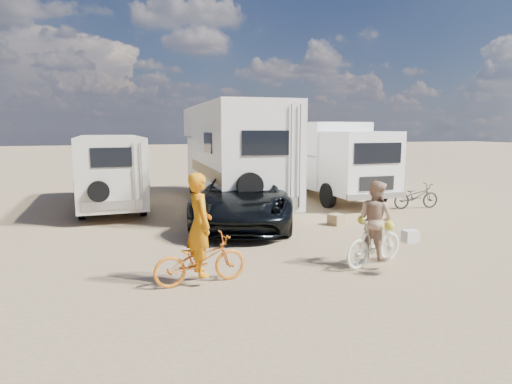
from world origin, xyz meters
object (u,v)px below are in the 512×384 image
object	(u,v)px
rider_man	(200,234)
crate	(336,220)
bike_woman	(375,242)
rider_woman	(375,228)
rv_main	(232,156)
bike_man	(200,260)
bike_parked	(416,196)
cooler	(281,209)
dark_suv	(245,196)
rv_left	(111,172)
box_truck	(327,160)

from	to	relation	value
rider_man	crate	xyz separation A→B (m)	(4.76, 3.81, -0.79)
bike_woman	rider_woman	distance (m)	0.31
bike_woman	rider_woman	world-z (taller)	rider_woman
rv_main	bike_woman	xyz separation A→B (m)	(1.06, -8.17, -1.36)
bike_man	rider_woman	size ratio (longest dim) A/B	1.08
rider_woman	bike_parked	world-z (taller)	rider_woman
rider_woman	bike_parked	xyz separation A→B (m)	(5.07, 5.41, -0.36)
cooler	bike_woman	bearing A→B (deg)	-97.53
bike_man	bike_woman	world-z (taller)	bike_woman
rv_main	crate	world-z (taller)	rv_main
dark_suv	rv_main	bearing A→B (deg)	101.97
bike_man	bike_parked	world-z (taller)	bike_man
rv_left	bike_parked	distance (m)	11.05
cooler	rider_man	bearing A→B (deg)	-130.67
bike_woman	bike_parked	size ratio (longest dim) A/B	0.97
dark_suv	rider_woman	xyz separation A→B (m)	(1.48, -4.84, -0.01)
cooler	box_truck	bearing A→B (deg)	36.63
box_truck	bike_parked	world-z (taller)	box_truck
rv_left	dark_suv	bearing A→B (deg)	-47.52
bike_man	cooler	world-z (taller)	bike_man
box_truck	cooler	bearing A→B (deg)	-137.38
bike_man	bike_woman	distance (m)	3.69
rider_man	cooler	xyz separation A→B (m)	(3.69, 5.65, -0.73)
rv_left	bike_parked	size ratio (longest dim) A/B	3.74
bike_man	crate	bearing A→B (deg)	-58.01
dark_suv	box_truck	bearing A→B (deg)	59.02
dark_suv	rider_woman	size ratio (longest dim) A/B	3.65
rv_main	dark_suv	distance (m)	3.52
rv_left	box_truck	size ratio (longest dim) A/B	0.90
dark_suv	rider_woman	bearing A→B (deg)	-53.74
rv_left	dark_suv	xyz separation A→B (m)	(3.93, -3.99, -0.47)
rider_man	crate	size ratio (longest dim) A/B	4.73
dark_suv	rider_man	world-z (taller)	rider_man
bike_parked	rider_man	bearing A→B (deg)	126.45
box_truck	rider_woman	world-z (taller)	box_truck
rv_main	bike_man	xyz separation A→B (m)	(-2.63, -8.19, -1.40)
rv_main	bike_woman	size ratio (longest dim) A/B	5.14
box_truck	bike_woman	bearing A→B (deg)	-111.40
rv_main	cooler	xyz separation A→B (m)	(1.05, -2.54, -1.64)
rv_main	crate	distance (m)	5.16
bike_woman	rider_man	xyz separation A→B (m)	(-3.69, -0.02, 0.45)
box_truck	bike_parked	distance (m)	3.95
dark_suv	rider_man	bearing A→B (deg)	-95.21
box_truck	dark_suv	size ratio (longest dim) A/B	1.21
bike_man	rider_woman	world-z (taller)	rider_woman
bike_woman	crate	size ratio (longest dim) A/B	4.15
rv_left	rv_main	bearing A→B (deg)	-10.64
rv_main	rv_left	world-z (taller)	rv_main
rider_man	bike_parked	size ratio (longest dim) A/B	1.10
bike_parked	crate	size ratio (longest dim) A/B	4.29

